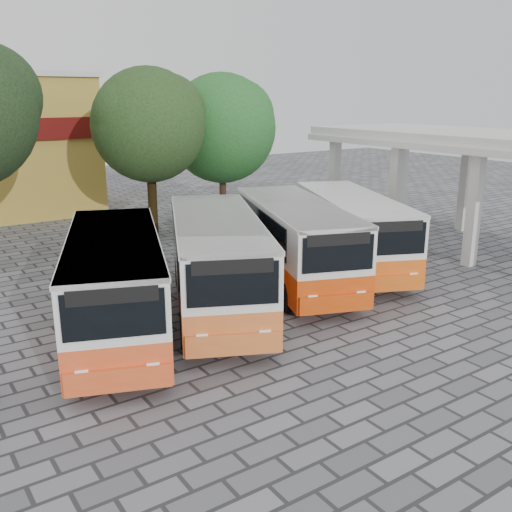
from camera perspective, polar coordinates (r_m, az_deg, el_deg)
ground at (r=19.12m, az=10.96°, el=-6.03°), size 90.00×90.00×0.00m
terminal_shelter at (r=28.54m, az=21.00°, el=10.56°), size 6.80×15.80×5.40m
bus_far_left at (r=17.30m, az=-13.87°, el=-2.31°), size 5.43×9.11×3.07m
bus_centre_left at (r=18.82m, az=-3.91°, el=-0.18°), size 6.16×9.50×3.19m
bus_centre_right at (r=21.65m, az=3.96°, el=1.82°), size 5.45×9.22×3.11m
bus_far_right at (r=23.88m, az=9.55°, el=2.87°), size 5.75×9.06×3.05m
tree_middle at (r=29.85m, az=-10.58°, el=13.11°), size 6.01×5.72×8.42m
tree_right at (r=33.60m, az=-3.35°, el=12.98°), size 6.54×6.23×8.28m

